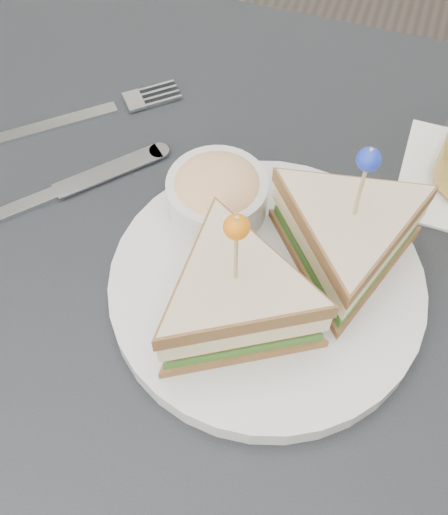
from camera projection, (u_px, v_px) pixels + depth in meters
ground_plane at (217, 502)px, 1.18m from camera, size 3.50×3.50×0.00m
table at (211, 336)px, 0.61m from camera, size 0.80×0.80×0.75m
plate_meal at (278, 264)px, 0.52m from camera, size 0.29×0.28×0.16m
cutlery_fork at (98, 111)px, 0.67m from camera, size 0.16×0.14×0.01m
cutlery_knife at (65, 189)px, 0.61m from camera, size 0.15×0.16×0.01m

